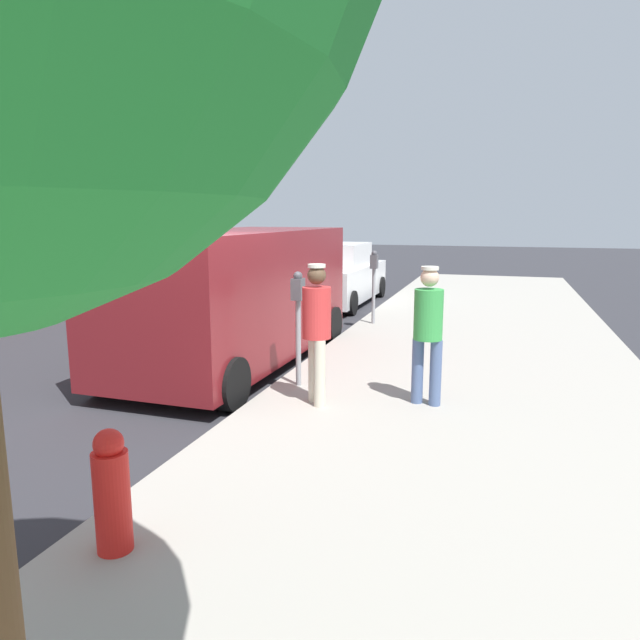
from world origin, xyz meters
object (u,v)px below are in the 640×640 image
pedestrian_in_red (317,325)px  pedestrian_in_green (428,327)px  parked_sedan_ahead (336,277)px  parking_meter_near (298,309)px  parking_meter_far (374,274)px  parked_van (236,294)px  fire_hydrant (112,492)px

pedestrian_in_red → pedestrian_in_green: bearing=16.5°
pedestrian_in_red → parked_sedan_ahead: bearing=104.5°
pedestrian_in_green → parked_sedan_ahead: pedestrian_in_green is taller
parking_meter_near → pedestrian_in_red: (0.46, -0.64, -0.07)m
parking_meter_far → pedestrian_in_green: pedestrian_in_green is taller
parking_meter_near → parking_meter_far: same height
parking_meter_far → parked_van: parked_van is taller
parking_meter_far → pedestrian_in_green: bearing=-70.8°
pedestrian_in_green → fire_hydrant: 4.09m
pedestrian_in_green → pedestrian_in_red: bearing=-163.5°
fire_hydrant → parking_meter_far: bearing=90.7°
parked_van → parked_sedan_ahead: parked_van is taller
parking_meter_far → fire_hydrant: bearing=-89.3°
parked_van → fire_hydrant: parked_van is taller
pedestrian_in_red → parked_van: size_ratio=0.32×
pedestrian_in_red → parking_meter_far: bearing=95.0°
parking_meter_near → pedestrian_in_red: bearing=-54.3°
parking_meter_far → parked_sedan_ahead: (-1.75, 3.26, -0.43)m
parked_sedan_ahead → fire_hydrant: size_ratio=5.14×
parked_van → parked_sedan_ahead: (-0.25, 6.64, -0.41)m
parking_meter_near → pedestrian_in_green: bearing=-9.0°
parked_sedan_ahead → fire_hydrant: (1.85, -11.91, -0.18)m
parking_meter_near → parked_sedan_ahead: bearing=102.5°
fire_hydrant → parked_sedan_ahead: bearing=98.8°
parking_meter_near → parking_meter_far: bearing=90.0°
parking_meter_near → parked_van: bearing=139.4°
parking_meter_near → pedestrian_in_green: pedestrian_in_green is taller
parking_meter_far → fire_hydrant: (0.10, -8.66, -0.61)m
parked_sedan_ahead → parked_van: bearing=-87.8°
pedestrian_in_green → parked_van: bearing=154.2°
parked_van → parked_sedan_ahead: bearing=92.2°
parking_meter_far → parking_meter_near: bearing=-90.0°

